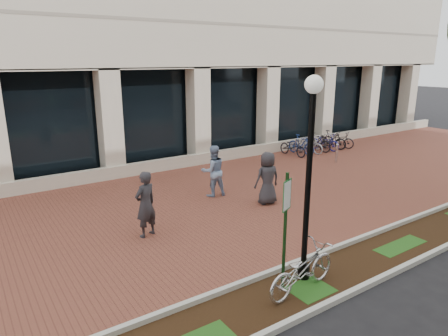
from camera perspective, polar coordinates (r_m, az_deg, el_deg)
ground at (r=13.31m, az=-0.22°, el=-4.72°), size 120.00×120.00×0.00m
brick_plaza at (r=13.31m, az=-0.22°, el=-4.70°), size 40.00×9.00×0.01m
planting_strip at (r=9.78m, az=17.64°, el=-13.27°), size 40.00×1.50×0.01m
curb_plaza_side at (r=10.17m, az=14.32°, el=-11.50°), size 40.00×0.12×0.12m
curb_street_side at (r=9.38m, az=21.34°, el=-14.56°), size 40.00×0.12×0.12m
parking_sign at (r=7.95m, az=8.85°, el=-6.98°), size 0.34×0.07×2.49m
lamppost at (r=8.16m, az=12.04°, el=-0.29°), size 0.36×0.36×4.28m
locked_bicycle at (r=8.40m, az=11.10°, el=-14.00°), size 1.96×0.87×0.99m
pedestrian_left at (r=10.66m, az=-11.15°, el=-5.12°), size 0.76×0.61×1.79m
pedestrian_mid at (r=13.56m, az=-1.56°, el=-0.42°), size 0.96×0.80×1.77m
pedestrian_right at (r=12.89m, az=6.22°, el=-1.45°), size 0.92×0.67×1.72m
bollard at (r=18.74m, az=15.79°, el=2.09°), size 0.12×0.12×0.89m
bike_rack_cluster at (r=20.79m, az=13.12°, el=3.54°), size 4.19×1.75×0.96m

